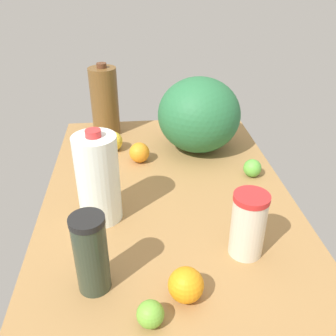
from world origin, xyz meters
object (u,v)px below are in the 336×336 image
Objects in this scene: milk_jug at (98,179)px; lime_near_front at (150,314)px; watermelon at (199,115)px; orange_far_back at (139,153)px; lime_beside_bowl at (252,168)px; tumbler_cup at (248,224)px; chocolate_milk_jug at (105,101)px; shaker_bottle at (91,254)px; lemon_loose at (113,141)px; orange_by_jug at (186,285)px.

lime_near_front is at bearing 17.71° from milk_jug.
watermelon is 1.12× the size of milk_jug.
lime_beside_bowl is (13.61, 37.21, -0.62)cm from orange_far_back.
lime_near_front is (68.13, 0.04, -0.77)cm from orange_far_back.
watermelon is at bearing -177.63° from tumbler_cup.
lime_beside_bowl is 65.98cm from lime_near_front.
chocolate_milk_jug is 1.50× the size of shaker_bottle.
lemon_loose is (-66.83, 2.15, -5.97)cm from shaker_bottle.
chocolate_milk_jug is 3.69× the size of orange_by_jug.
shaker_bottle is at bearing -27.71° from watermelon.
lime_beside_bowl reaches higher than lime_near_front.
lime_near_front is at bearing -34.29° from lime_beside_bowl.
orange_by_jug is at bearing -30.87° from lime_beside_bowl.
lime_beside_bowl is (-43.35, 49.06, -6.68)cm from shaker_bottle.
lime_beside_bowl is at bearing 33.86° from watermelon.
lemon_loose is at bearing 178.16° from shaker_bottle.
shaker_bottle is 2.60× the size of lemon_loose.
lime_beside_bowl is (-17.68, 48.94, -9.71)cm from milk_jug.
shaker_bottle is 0.71× the size of milk_jug.
tumbler_cup is 55.49cm from orange_far_back.
lime_near_front is at bearing 0.04° from orange_far_back.
chocolate_milk_jug is at bearing -117.05° from watermelon.
tumbler_cup is 41.00cm from milk_jug.
shaker_bottle is 17.68cm from lime_near_front.
chocolate_milk_jug is 39.47cm from watermelon.
watermelon is 5.06× the size of lime_beside_bowl.
lemon_loose is at bearing -92.66° from watermelon.
watermelon reaches higher than orange_far_back.
tumbler_cup is at bearing 63.72° from milk_jug.
lime_beside_bowl is at bearing 63.42° from lemon_loose.
tumbler_cup is 57.99cm from watermelon.
lime_near_front is (54.51, -37.17, -0.15)cm from lime_beside_bowl.
orange_by_jug is (30.99, 19.84, -8.80)cm from milk_jug.
orange_by_jug is at bearing 125.88° from lime_near_front.
watermelon is (-57.72, -2.39, 5.05)cm from tumbler_cup.
lemon_loose is (-9.86, -9.70, 0.09)cm from orange_far_back.
tumbler_cup is at bearing -19.07° from lime_beside_bowl.
shaker_bottle is at bearing 0.58° from chocolate_milk_jug.
shaker_bottle reaches higher than lemon_loose.
lime_beside_bowl is 52.47cm from lemon_loose.
tumbler_cup is at bearing 101.72° from shaker_bottle.
watermelon is (17.95, 35.15, 0.05)cm from chocolate_milk_jug.
orange_by_jug is (70.65, -14.34, -9.78)cm from watermelon.
lemon_loose is at bearing -172.88° from lime_near_front.
lime_near_front is (11.16, 11.89, -6.83)cm from shaker_bottle.
milk_jug is at bearing -116.28° from tumbler_cup.
orange_by_jug is 74.32cm from lemon_loose.
chocolate_milk_jug is 0.95× the size of watermelon.
tumbler_cup reaches higher than lime_beside_bowl.
lemon_loose is (-23.48, -46.92, 0.71)cm from lime_beside_bowl.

